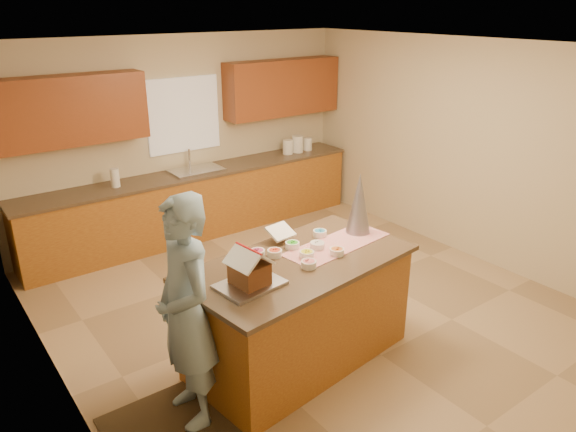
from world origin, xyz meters
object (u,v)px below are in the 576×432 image
(island_base, at_px, (299,313))
(boy, at_px, (186,313))
(tinsel_tree, at_px, (359,203))
(gingerbread_house, at_px, (249,270))

(island_base, xyz_separation_m, boy, (-1.13, -0.09, 0.46))
(tinsel_tree, bearing_deg, boy, -172.70)
(boy, bearing_deg, gingerbread_house, 91.06)
(boy, relative_size, gingerbread_house, 5.46)
(island_base, relative_size, boy, 1.06)
(island_base, relative_size, tinsel_tree, 3.27)
(gingerbread_house, bearing_deg, boy, 176.47)
(tinsel_tree, xyz_separation_m, gingerbread_house, (-1.42, -0.28, -0.16))
(island_base, xyz_separation_m, tinsel_tree, (0.83, 0.16, 0.82))
(island_base, bearing_deg, tinsel_tree, 3.67)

